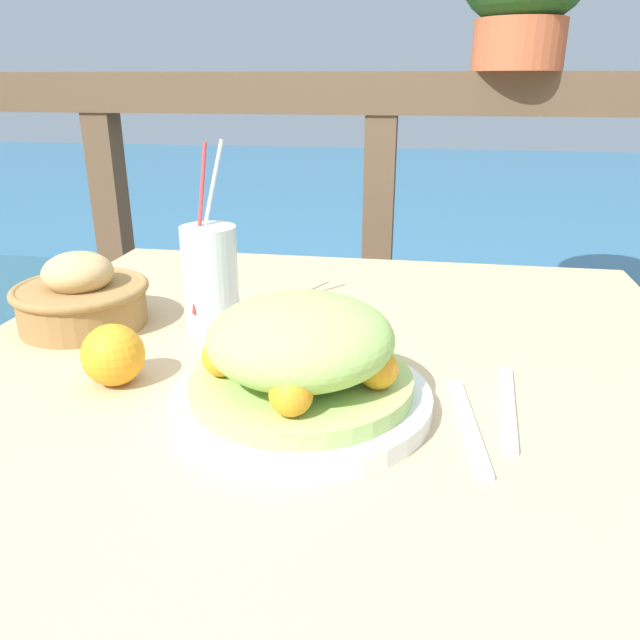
{
  "coord_description": "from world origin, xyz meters",
  "views": [
    {
      "loc": [
        0.11,
        -0.66,
        1.08
      ],
      "look_at": [
        -0.0,
        -0.0,
        0.82
      ],
      "focal_mm": 35.0,
      "sensor_mm": 36.0,
      "label": 1
    }
  ],
  "objects": [
    {
      "name": "orange_near_basket",
      "position": [
        -0.22,
        -0.08,
        0.79
      ],
      "size": [
        0.07,
        0.07,
        0.07
      ],
      "color": "orange",
      "rests_on": "patio_table"
    },
    {
      "name": "salad_plate",
      "position": [
        -0.01,
        -0.11,
        0.81
      ],
      "size": [
        0.27,
        0.27,
        0.12
      ],
      "color": "silver",
      "rests_on": "patio_table"
    },
    {
      "name": "patio_table",
      "position": [
        0.0,
        0.0,
        0.65
      ],
      "size": [
        0.93,
        0.96,
        0.76
      ],
      "color": "tan",
      "rests_on": "ground_plane"
    },
    {
      "name": "knife",
      "position": [
        0.2,
        -0.07,
        0.76
      ],
      "size": [
        0.03,
        0.18,
        0.0
      ],
      "color": "silver",
      "rests_on": "patio_table"
    },
    {
      "name": "sea_backdrop",
      "position": [
        0.0,
        3.31,
        0.24
      ],
      "size": [
        12.0,
        4.0,
        0.48
      ],
      "color": "teal",
      "rests_on": "ground_plane"
    },
    {
      "name": "drink_glass",
      "position": [
        -0.17,
        0.09,
        0.83
      ],
      "size": [
        0.07,
        0.08,
        0.25
      ],
      "color": "silver",
      "rests_on": "patio_table"
    },
    {
      "name": "fork",
      "position": [
        0.16,
        -0.11,
        0.76
      ],
      "size": [
        0.04,
        0.18,
        0.0
      ],
      "color": "silver",
      "rests_on": "patio_table"
    },
    {
      "name": "bread_basket",
      "position": [
        -0.35,
        0.07,
        0.8
      ],
      "size": [
        0.18,
        0.18,
        0.1
      ],
      "color": "olive",
      "rests_on": "patio_table"
    },
    {
      "name": "railing_fence",
      "position": [
        0.0,
        0.81,
        0.75
      ],
      "size": [
        2.8,
        0.08,
        1.09
      ],
      "color": "brown",
      "rests_on": "ground_plane"
    }
  ]
}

